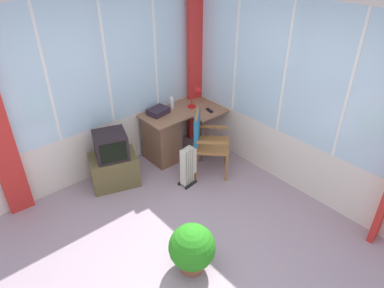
{
  "coord_description": "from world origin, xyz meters",
  "views": [
    {
      "loc": [
        -1.65,
        -1.99,
        3.12
      ],
      "look_at": [
        0.79,
        0.84,
        0.8
      ],
      "focal_mm": 32.61,
      "sensor_mm": 36.0,
      "label": 1
    }
  ],
  "objects_px": {
    "desk_lamp": "(198,94)",
    "potted_plant": "(192,248)",
    "wooden_armchair": "(203,136)",
    "tv_on_stand": "(113,162)",
    "desk": "(164,136)",
    "spray_bottle": "(172,102)",
    "space_heater": "(188,166)",
    "tv_remote": "(210,110)",
    "paper_tray": "(158,111)"
  },
  "relations": [
    {
      "from": "desk",
      "to": "potted_plant",
      "type": "relative_size",
      "value": 2.12
    },
    {
      "from": "desk",
      "to": "spray_bottle",
      "type": "bearing_deg",
      "value": 27.55
    },
    {
      "from": "desk_lamp",
      "to": "space_heater",
      "type": "xyz_separation_m",
      "value": [
        -0.75,
        -0.66,
        -0.64
      ]
    },
    {
      "from": "desk_lamp",
      "to": "wooden_armchair",
      "type": "height_order",
      "value": "desk_lamp"
    },
    {
      "from": "wooden_armchair",
      "to": "tv_on_stand",
      "type": "bearing_deg",
      "value": 152.87
    },
    {
      "from": "paper_tray",
      "to": "potted_plant",
      "type": "bearing_deg",
      "value": -117.78
    },
    {
      "from": "tv_on_stand",
      "to": "desk_lamp",
      "type": "bearing_deg",
      "value": -0.72
    },
    {
      "from": "desk_lamp",
      "to": "tv_on_stand",
      "type": "distance_m",
      "value": 1.65
    },
    {
      "from": "desk_lamp",
      "to": "space_heater",
      "type": "distance_m",
      "value": 1.19
    },
    {
      "from": "tv_remote",
      "to": "spray_bottle",
      "type": "distance_m",
      "value": 0.6
    },
    {
      "from": "potted_plant",
      "to": "desk",
      "type": "bearing_deg",
      "value": 60.72
    },
    {
      "from": "tv_remote",
      "to": "paper_tray",
      "type": "xyz_separation_m",
      "value": [
        -0.65,
        0.44,
        0.03
      ]
    },
    {
      "from": "space_heater",
      "to": "tv_on_stand",
      "type": "bearing_deg",
      "value": 139.41
    },
    {
      "from": "tv_remote",
      "to": "paper_tray",
      "type": "relative_size",
      "value": 0.5
    },
    {
      "from": "desk",
      "to": "potted_plant",
      "type": "distance_m",
      "value": 2.17
    },
    {
      "from": "desk_lamp",
      "to": "potted_plant",
      "type": "relative_size",
      "value": 0.59
    },
    {
      "from": "space_heater",
      "to": "potted_plant",
      "type": "xyz_separation_m",
      "value": [
        -0.92,
        -1.15,
        -0.0
      ]
    },
    {
      "from": "space_heater",
      "to": "spray_bottle",
      "type": "bearing_deg",
      "value": 64.86
    },
    {
      "from": "desk_lamp",
      "to": "tv_remote",
      "type": "bearing_deg",
      "value": -80.28
    },
    {
      "from": "spray_bottle",
      "to": "tv_on_stand",
      "type": "relative_size",
      "value": 0.26
    },
    {
      "from": "tv_on_stand",
      "to": "tv_remote",
      "type": "bearing_deg",
      "value": -9.09
    },
    {
      "from": "tv_remote",
      "to": "spray_bottle",
      "type": "height_order",
      "value": "spray_bottle"
    },
    {
      "from": "wooden_armchair",
      "to": "tv_on_stand",
      "type": "xyz_separation_m",
      "value": [
        -1.15,
        0.59,
        -0.24
      ]
    },
    {
      "from": "desk_lamp",
      "to": "potted_plant",
      "type": "distance_m",
      "value": 2.54
    },
    {
      "from": "tv_on_stand",
      "to": "potted_plant",
      "type": "distance_m",
      "value": 1.83
    },
    {
      "from": "tv_on_stand",
      "to": "paper_tray",
      "type": "bearing_deg",
      "value": 11.19
    },
    {
      "from": "tv_remote",
      "to": "wooden_armchair",
      "type": "height_order",
      "value": "wooden_armchair"
    },
    {
      "from": "wooden_armchair",
      "to": "potted_plant",
      "type": "relative_size",
      "value": 1.72
    },
    {
      "from": "paper_tray",
      "to": "spray_bottle",
      "type": "bearing_deg",
      "value": 4.86
    },
    {
      "from": "tv_remote",
      "to": "potted_plant",
      "type": "height_order",
      "value": "tv_remote"
    },
    {
      "from": "wooden_armchair",
      "to": "potted_plant",
      "type": "xyz_separation_m",
      "value": [
        -1.28,
        -1.24,
        -0.31
      ]
    },
    {
      "from": "paper_tray",
      "to": "potted_plant",
      "type": "distance_m",
      "value": 2.32
    },
    {
      "from": "desk",
      "to": "spray_bottle",
      "type": "xyz_separation_m",
      "value": [
        0.28,
        0.15,
        0.44
      ]
    },
    {
      "from": "desk",
      "to": "tv_on_stand",
      "type": "distance_m",
      "value": 0.93
    },
    {
      "from": "paper_tray",
      "to": "tv_on_stand",
      "type": "xyz_separation_m",
      "value": [
        -0.93,
        -0.18,
        -0.42
      ]
    },
    {
      "from": "tv_on_stand",
      "to": "spray_bottle",
      "type": "bearing_deg",
      "value": 9.74
    },
    {
      "from": "desk_lamp",
      "to": "potted_plant",
      "type": "bearing_deg",
      "value": -132.73
    },
    {
      "from": "desk_lamp",
      "to": "paper_tray",
      "type": "distance_m",
      "value": 0.66
    },
    {
      "from": "paper_tray",
      "to": "tv_on_stand",
      "type": "bearing_deg",
      "value": -168.81
    },
    {
      "from": "space_heater",
      "to": "potted_plant",
      "type": "bearing_deg",
      "value": -128.81
    },
    {
      "from": "paper_tray",
      "to": "desk_lamp",
      "type": "bearing_deg",
      "value": -18.39
    },
    {
      "from": "desk_lamp",
      "to": "tv_on_stand",
      "type": "xyz_separation_m",
      "value": [
        -1.54,
        0.02,
        -0.58
      ]
    },
    {
      "from": "desk",
      "to": "potted_plant",
      "type": "xyz_separation_m",
      "value": [
        -1.06,
        -1.89,
        -0.09
      ]
    },
    {
      "from": "spray_bottle",
      "to": "paper_tray",
      "type": "xyz_separation_m",
      "value": [
        -0.28,
        -0.02,
        -0.06
      ]
    },
    {
      "from": "tv_remote",
      "to": "spray_bottle",
      "type": "relative_size",
      "value": 0.69
    },
    {
      "from": "desk",
      "to": "tv_on_stand",
      "type": "xyz_separation_m",
      "value": [
        -0.93,
        -0.06,
        -0.03
      ]
    },
    {
      "from": "spray_bottle",
      "to": "potted_plant",
      "type": "relative_size",
      "value": 0.38
    },
    {
      "from": "tv_on_stand",
      "to": "potted_plant",
      "type": "relative_size",
      "value": 1.46
    },
    {
      "from": "spray_bottle",
      "to": "tv_on_stand",
      "type": "distance_m",
      "value": 1.32
    },
    {
      "from": "desk_lamp",
      "to": "wooden_armchair",
      "type": "xyz_separation_m",
      "value": [
        -0.39,
        -0.57,
        -0.34
      ]
    }
  ]
}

